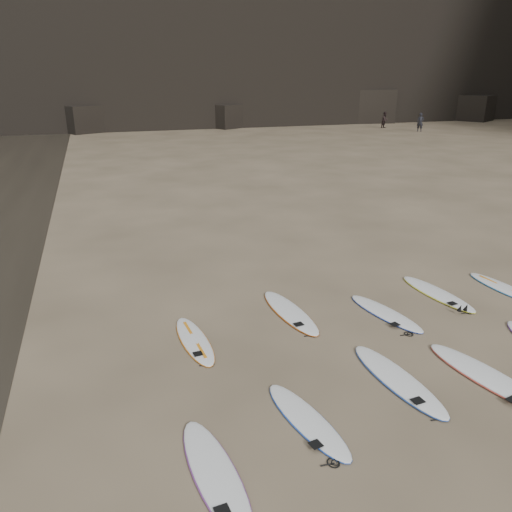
{
  "coord_description": "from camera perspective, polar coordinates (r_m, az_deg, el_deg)",
  "views": [
    {
      "loc": [
        -5.11,
        -6.55,
        5.38
      ],
      "look_at": [
        -1.89,
        3.46,
        1.5
      ],
      "focal_mm": 35.0,
      "sensor_mm": 36.0,
      "label": 1
    }
  ],
  "objects": [
    {
      "name": "surfboard_2",
      "position": [
        9.87,
        15.88,
        -13.35
      ],
      "size": [
        0.86,
        2.63,
        0.09
      ],
      "primitive_type": "ellipsoid",
      "rotation": [
        0.0,
        0.0,
        0.1
      ],
      "color": "white",
      "rests_on": "ground"
    },
    {
      "name": "person_a",
      "position": [
        52.08,
        18.26,
        14.32
      ],
      "size": [
        0.74,
        0.75,
        1.74
      ],
      "primitive_type": "imported",
      "rotation": [
        0.0,
        0.0,
        5.46
      ],
      "color": "black",
      "rests_on": "ground"
    },
    {
      "name": "surfboard_8",
      "position": [
        13.68,
        20.01,
        -4.0
      ],
      "size": [
        0.88,
        2.52,
        0.09
      ],
      "primitive_type": "ellipsoid",
      "rotation": [
        0.0,
        0.0,
        0.12
      ],
      "color": "white",
      "rests_on": "ground"
    },
    {
      "name": "ground",
      "position": [
        9.9,
        17.29,
        -13.72
      ],
      "size": [
        240.0,
        240.0,
        0.0
      ],
      "primitive_type": "plane",
      "color": "#897559",
      "rests_on": "ground"
    },
    {
      "name": "surfboard_7",
      "position": [
        12.25,
        14.56,
        -6.29
      ],
      "size": [
        1.04,
        2.35,
        0.08
      ],
      "primitive_type": "ellipsoid",
      "rotation": [
        0.0,
        0.0,
        0.22
      ],
      "color": "white",
      "rests_on": "ground"
    },
    {
      "name": "surfboard_0",
      "position": [
        7.73,
        -4.71,
        -23.51
      ],
      "size": [
        0.83,
        2.5,
        0.09
      ],
      "primitive_type": "ellipsoid",
      "rotation": [
        0.0,
        0.0,
        0.1
      ],
      "color": "white",
      "rests_on": "ground"
    },
    {
      "name": "surfboard_3",
      "position": [
        10.51,
        25.04,
        -12.38
      ],
      "size": [
        1.17,
        2.79,
        0.1
      ],
      "primitive_type": "ellipsoid",
      "rotation": [
        0.0,
        0.0,
        0.2
      ],
      "color": "white",
      "rests_on": "ground"
    },
    {
      "name": "surfboard_6",
      "position": [
        11.93,
        3.9,
        -6.36
      ],
      "size": [
        0.86,
        2.59,
        0.09
      ],
      "primitive_type": "ellipsoid",
      "rotation": [
        0.0,
        0.0,
        0.1
      ],
      "color": "white",
      "rests_on": "ground"
    },
    {
      "name": "surfboard_5",
      "position": [
        10.82,
        -7.05,
        -9.51
      ],
      "size": [
        0.71,
        2.24,
        0.08
      ],
      "primitive_type": "ellipsoid",
      "rotation": [
        0.0,
        0.0,
        0.08
      ],
      "color": "white",
      "rests_on": "ground"
    },
    {
      "name": "person_b",
      "position": [
        54.52,
        14.52,
        14.83
      ],
      "size": [
        0.95,
        0.85,
        1.61
      ],
      "primitive_type": "imported",
      "rotation": [
        0.0,
        0.0,
        0.37
      ],
      "color": "black",
      "rests_on": "ground"
    },
    {
      "name": "surfboard_1",
      "position": [
        8.63,
        5.85,
        -18.1
      ],
      "size": [
        0.95,
        2.28,
        0.08
      ],
      "primitive_type": "ellipsoid",
      "rotation": [
        0.0,
        0.0,
        0.19
      ],
      "color": "white",
      "rests_on": "ground"
    },
    {
      "name": "surfboard_9",
      "position": [
        14.71,
        26.5,
        -3.28
      ],
      "size": [
        0.74,
        2.33,
        0.08
      ],
      "primitive_type": "ellipsoid",
      "rotation": [
        0.0,
        0.0,
        0.08
      ],
      "color": "white",
      "rests_on": "ground"
    }
  ]
}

